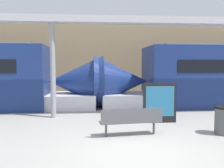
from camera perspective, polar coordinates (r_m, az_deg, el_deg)
The scene contains 7 objects.
ground_plane at distance 6.66m, azimuth 5.33°, elevation -14.50°, with size 60.00×60.00×0.00m, color #9E9B96.
station_wall at distance 16.50m, azimuth -0.91°, elevation 5.58°, with size 56.00×0.20×5.00m, color #9E8460.
bench_near at distance 7.64m, azimuth 4.41°, elevation -8.09°, with size 1.94×0.67×0.85m.
trash_bin at distance 8.56m, azimuth 24.32°, elevation -7.57°, with size 0.61×0.61×0.87m.
poster_board at distance 9.45m, azimuth 10.85°, elevation -4.26°, with size 1.25×0.07×1.48m.
support_column_near at distance 10.39m, azimuth -13.37°, elevation 2.98°, with size 0.21×0.21×3.84m, color gray.
canopy_beam at distance 10.55m, azimuth -13.57°, elevation 14.25°, with size 28.00×0.60×0.28m, color #B7B7BC.
Camera 1 is at (-1.12, -6.20, 2.15)m, focal length 40.00 mm.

